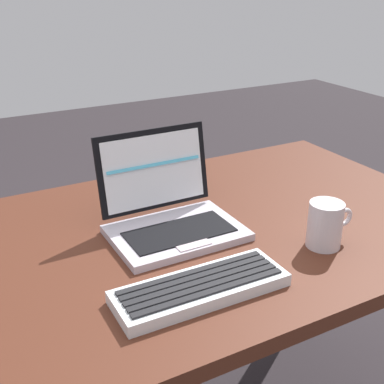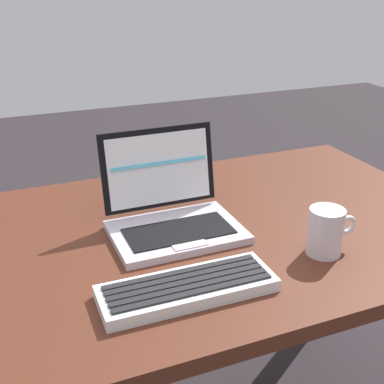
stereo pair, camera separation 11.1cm
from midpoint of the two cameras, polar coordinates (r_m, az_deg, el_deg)
The scene contains 4 objects.
desk at distance 1.23m, azimuth -4.58°, elevation -9.43°, with size 1.42×0.79×0.73m.
laptop_front at distance 1.16m, azimuth -5.43°, elevation -2.51°, with size 0.29×0.24×0.22m.
external_keyboard at distance 0.96m, azimuth -2.38°, elevation -10.78°, with size 0.33×0.12×0.03m.
coffee_mug at distance 1.12m, azimuth 12.02°, elevation -3.65°, with size 0.11×0.07×0.10m.
Camera 1 is at (-0.45, -0.92, 1.29)m, focal length 47.61 mm.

